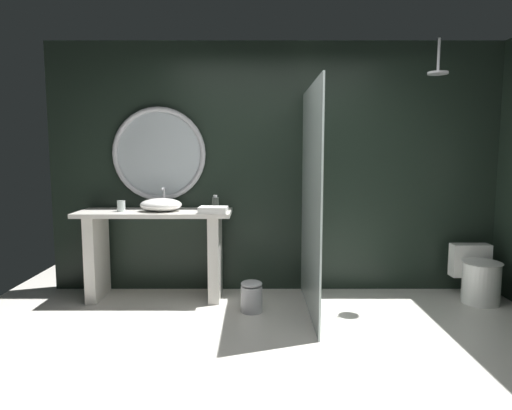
{
  "coord_description": "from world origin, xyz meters",
  "views": [
    {
      "loc": [
        -0.24,
        -2.86,
        1.47
      ],
      "look_at": [
        -0.24,
        0.74,
        1.05
      ],
      "focal_mm": 31.41,
      "sensor_mm": 36.0,
      "label": 1
    }
  ],
  "objects": [
    {
      "name": "back_wall_panel",
      "position": [
        0.0,
        1.9,
        1.3
      ],
      "size": [
        4.8,
        0.1,
        2.6
      ],
      "primitive_type": "cube",
      "color": "black",
      "rests_on": "ground_plane"
    },
    {
      "name": "ground_plane",
      "position": [
        0.0,
        0.0,
        0.0
      ],
      "size": [
        5.76,
        5.76,
        0.0
      ],
      "primitive_type": "plane",
      "color": "silver"
    },
    {
      "name": "soap_dispenser",
      "position": [
        -0.64,
        1.54,
        0.96
      ],
      "size": [
        0.07,
        0.07,
        0.16
      ],
      "color": "#282D28",
      "rests_on": "vanity_counter"
    },
    {
      "name": "tumbler_cup",
      "position": [
        -1.56,
        1.51,
        0.95
      ],
      "size": [
        0.08,
        0.08,
        0.11
      ],
      "primitive_type": "cylinder",
      "color": "silver",
      "rests_on": "vanity_counter"
    },
    {
      "name": "round_wall_mirror",
      "position": [
        -1.24,
        1.81,
        1.45
      ],
      "size": [
        0.97,
        0.05,
        0.97
      ],
      "color": "#B7B7BC"
    },
    {
      "name": "shower_glass_panel",
      "position": [
        0.26,
        1.16,
        1.03
      ],
      "size": [
        0.02,
        1.37,
        2.06
      ],
      "primitive_type": "cube",
      "color": "silver",
      "rests_on": "ground_plane"
    },
    {
      "name": "rain_shower_head",
      "position": [
        1.42,
        1.34,
        2.22
      ],
      "size": [
        0.18,
        0.18,
        0.32
      ],
      "color": "#B7B7BC"
    },
    {
      "name": "waste_bin",
      "position": [
        -0.28,
        1.15,
        0.15
      ],
      "size": [
        0.2,
        0.2,
        0.3
      ],
      "color": "#B7B7BC",
      "rests_on": "ground_plane"
    },
    {
      "name": "vanity_counter",
      "position": [
        -1.24,
        1.56,
        0.56
      ],
      "size": [
        1.52,
        0.54,
        0.89
      ],
      "color": "silver",
      "rests_on": "ground_plane"
    },
    {
      "name": "toilet",
      "position": [
        1.96,
        1.46,
        0.25
      ],
      "size": [
        0.39,
        0.52,
        0.54
      ],
      "color": "white",
      "rests_on": "ground_plane"
    },
    {
      "name": "folded_hand_towel",
      "position": [
        -0.65,
        1.39,
        0.92
      ],
      "size": [
        0.28,
        0.2,
        0.06
      ],
      "primitive_type": "cube",
      "rotation": [
        0.0,
        0.0,
        -0.08
      ],
      "color": "white",
      "rests_on": "vanity_counter"
    },
    {
      "name": "vessel_sink",
      "position": [
        -1.17,
        1.52,
        0.96
      ],
      "size": [
        0.41,
        0.34,
        0.23
      ],
      "color": "white",
      "rests_on": "vanity_counter"
    }
  ]
}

